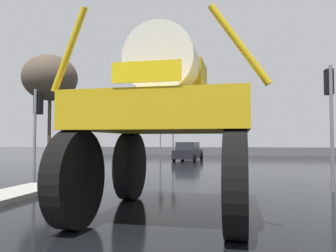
{
  "coord_description": "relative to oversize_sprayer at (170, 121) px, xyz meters",
  "views": [
    {
      "loc": [
        2.04,
        -0.44,
        1.64
      ],
      "look_at": [
        0.39,
        8.56,
        2.04
      ],
      "focal_mm": 35.7,
      "sensor_mm": 36.0,
      "label": 1
    }
  ],
  "objects": [
    {
      "name": "roadside_barrier",
      "position": [
        -0.72,
        30.77,
        -1.63
      ],
      "size": [
        32.67,
        0.24,
        0.9
      ],
      "primitive_type": "cube",
      "color": "#59595B",
      "rests_on": "ground"
    },
    {
      "name": "ground_plane",
      "position": [
        -0.72,
        11.07,
        -2.08
      ],
      "size": [
        120.0,
        120.0,
        0.0
      ],
      "primitive_type": "plane",
      "color": "black"
    },
    {
      "name": "traffic_signal_far_right",
      "position": [
        -3.3,
        20.26,
        0.75
      ],
      "size": [
        0.24,
        0.55,
        3.87
      ],
      "color": "slate",
      "rests_on": "ground"
    },
    {
      "name": "traffic_signal_near_right",
      "position": [
        4.59,
        4.35,
        0.91
      ],
      "size": [
        0.24,
        0.54,
        4.1
      ],
      "color": "slate",
      "rests_on": "ground"
    },
    {
      "name": "sedan_ahead",
      "position": [
        -2.06,
        20.36,
        -1.37
      ],
      "size": [
        2.25,
        4.27,
        1.52
      ],
      "rotation": [
        0.0,
        0.0,
        1.45
      ],
      "color": "black",
      "rests_on": "ground"
    },
    {
      "name": "traffic_signal_near_left",
      "position": [
        -5.97,
        4.36,
        0.55
      ],
      "size": [
        0.24,
        0.54,
        3.6
      ],
      "color": "slate",
      "rests_on": "ground"
    },
    {
      "name": "traffic_signal_far_left",
      "position": [
        -4.37,
        20.26,
        0.75
      ],
      "size": [
        0.24,
        0.55,
        3.88
      ],
      "color": "slate",
      "rests_on": "ground"
    },
    {
      "name": "bare_tree_left",
      "position": [
        -11.47,
        14.78,
        4.11
      ],
      "size": [
        3.92,
        3.92,
        7.88
      ],
      "color": "#473828",
      "rests_on": "ground"
    },
    {
      "name": "oversize_sprayer",
      "position": [
        0.0,
        0.0,
        0.0
      ],
      "size": [
        3.98,
        5.15,
        4.13
      ],
      "rotation": [
        0.0,
        0.0,
        1.54
      ],
      "color": "black",
      "rests_on": "ground"
    }
  ]
}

